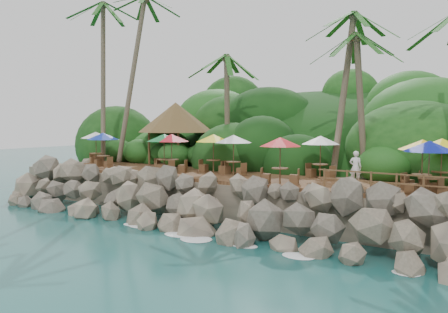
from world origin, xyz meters
The scene contains 12 objects.
ground centered at (0.00, 0.00, 0.00)m, with size 140.00×140.00×0.00m, color #19514F.
land_base centered at (0.00, 16.00, 1.05)m, with size 32.00×25.20×2.10m, color gray.
jungle_hill centered at (0.00, 23.50, 0.00)m, with size 44.80×28.00×15.40m, color #143811.
seawall centered at (0.00, 2.00, 1.15)m, with size 29.00×4.00×2.30m, color gray, non-canonical shape.
terrace centered at (0.00, 6.00, 2.20)m, with size 26.00×5.00×0.20m, color brown.
jungle_foliage centered at (0.00, 15.00, 0.00)m, with size 44.00×16.00×12.00m, color #143811, non-canonical shape.
foam_line centered at (0.00, 0.30, 0.03)m, with size 25.20×0.80×0.06m.
palms centered at (0.07, 8.79, 12.10)m, with size 30.87×7.62×14.06m.
palapa centered at (-6.80, 9.57, 5.79)m, with size 5.67×5.67×4.60m.
dining_clusters centered at (1.41, 5.79, 4.30)m, with size 25.82×5.42×2.41m.
railing centered at (10.11, 3.65, 2.91)m, with size 6.10×0.10×1.00m.
waiter centered at (7.87, 6.54, 3.15)m, with size 0.62×0.41×1.71m, color white.
Camera 1 is at (15.82, -17.08, 5.59)m, focal length 37.45 mm.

